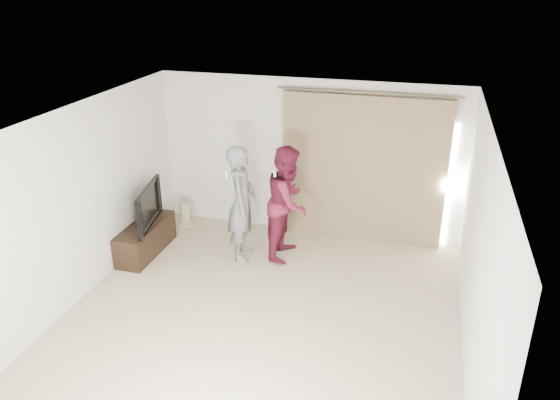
% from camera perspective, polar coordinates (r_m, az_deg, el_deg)
% --- Properties ---
extents(floor, '(5.50, 5.50, 0.00)m').
position_cam_1_polar(floor, '(7.16, -2.24, -12.52)').
color(floor, tan).
rests_on(floor, ground).
extents(wall_back, '(5.00, 0.04, 2.60)m').
position_cam_1_polar(wall_back, '(8.95, 2.96, 4.39)').
color(wall_back, silver).
rests_on(wall_back, ground).
extents(wall_left, '(0.04, 5.50, 2.60)m').
position_cam_1_polar(wall_left, '(7.58, -20.73, -0.71)').
color(wall_left, silver).
rests_on(wall_left, ground).
extents(ceiling, '(5.00, 5.50, 0.01)m').
position_cam_1_polar(ceiling, '(6.03, -2.63, 8.00)').
color(ceiling, silver).
rests_on(ceiling, wall_back).
extents(curtain, '(2.80, 0.11, 2.46)m').
position_cam_1_polar(curtain, '(8.77, 8.69, 3.10)').
color(curtain, '#8D7A56').
rests_on(curtain, ground).
extents(tv_console, '(0.43, 1.26, 0.48)m').
position_cam_1_polar(tv_console, '(8.85, -13.86, -3.94)').
color(tv_console, black).
rests_on(tv_console, ground).
extents(tv, '(0.37, 1.12, 0.64)m').
position_cam_1_polar(tv, '(8.62, -14.21, -0.62)').
color(tv, black).
rests_on(tv, tv_console).
extents(scratching_post, '(0.32, 0.32, 0.43)m').
position_cam_1_polar(scratching_post, '(9.70, -9.83, -1.55)').
color(scratching_post, tan).
rests_on(scratching_post, ground).
extents(person_man, '(0.54, 0.72, 1.80)m').
position_cam_1_polar(person_man, '(8.23, -4.01, -0.33)').
color(person_man, slate).
rests_on(person_man, ground).
extents(person_woman, '(0.72, 0.90, 1.77)m').
position_cam_1_polar(person_woman, '(8.28, 0.87, -0.25)').
color(person_woman, maroon).
rests_on(person_woman, ground).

